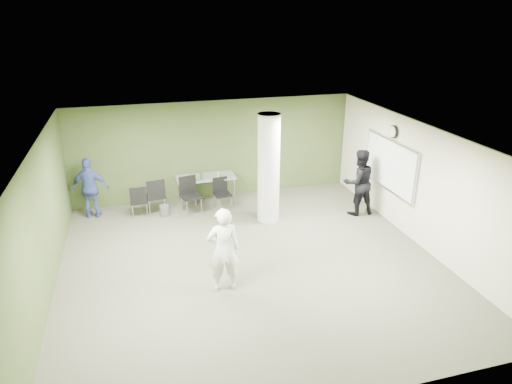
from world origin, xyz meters
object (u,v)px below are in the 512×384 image
object	(u,v)px
folding_table	(206,178)
chair_back_left	(139,199)
man_black	(359,182)
man_blue	(91,188)
woman_white	(224,250)

from	to	relation	value
folding_table	chair_back_left	size ratio (longest dim) A/B	1.86
folding_table	chair_back_left	world-z (taller)	folding_table
folding_table	man_black	xyz separation A→B (m)	(3.76, -1.82, 0.16)
chair_back_left	man_blue	xyz separation A→B (m)	(-1.18, 0.36, 0.30)
man_black	man_blue	distance (m)	7.00
woman_white	man_blue	distance (m)	4.98
chair_back_left	man_black	bearing A→B (deg)	167.18
chair_back_left	woman_white	xyz separation A→B (m)	(1.47, -3.86, 0.35)
woman_white	man_black	distance (m)	4.87
folding_table	chair_back_left	xyz separation A→B (m)	(-1.87, -0.50, -0.21)
man_black	man_blue	bearing A→B (deg)	-15.42
folding_table	chair_back_left	distance (m)	1.95
woman_white	man_blue	xyz separation A→B (m)	(-2.65, 4.21, -0.06)
folding_table	man_black	bearing A→B (deg)	-26.05
folding_table	woman_white	bearing A→B (deg)	-95.47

